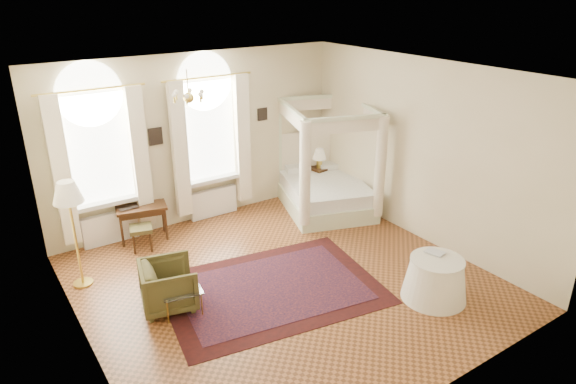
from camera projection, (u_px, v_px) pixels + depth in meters
name	position (u px, v px, depth m)	size (l,w,h in m)	color
ground	(284.00, 282.00, 8.27)	(6.00, 6.00, 0.00)	brown
room_walls	(284.00, 166.00, 7.52)	(6.00, 6.00, 6.00)	beige
window_left	(102.00, 167.00, 8.92)	(1.62, 0.27, 3.29)	white
window_right	(211.00, 147.00, 10.01)	(1.62, 0.27, 3.29)	white
chandelier	(188.00, 96.00, 7.62)	(0.51, 0.45, 0.50)	gold
wall_pictures	(202.00, 127.00, 9.87)	(2.54, 0.03, 0.39)	black
canopy_bed	(326.00, 187.00, 10.72)	(2.23, 2.47, 2.24)	beige
nightstand	(319.00, 181.00, 11.54)	(0.46, 0.41, 0.65)	#391F0F
nightstand_lamp	(319.00, 155.00, 11.27)	(0.30, 0.30, 0.43)	gold
writing_desk	(142.00, 211.00, 9.42)	(0.98, 0.65, 0.67)	#391F0F
laptop	(128.00, 207.00, 9.30)	(0.34, 0.22, 0.03)	black
stool	(141.00, 230.00, 9.14)	(0.48, 0.48, 0.44)	#40391B
armchair	(169.00, 285.00, 7.52)	(0.77, 0.79, 0.72)	#433D1C
coffee_table	(182.00, 293.00, 7.36)	(0.63, 0.49, 0.38)	silver
floor_lamp	(68.00, 198.00, 7.64)	(0.45, 0.45, 1.76)	gold
oriental_rug	(272.00, 289.00, 8.07)	(3.63, 2.87, 0.01)	#3B100E
side_table	(435.00, 279.00, 7.73)	(0.98, 0.98, 0.67)	white
book	(432.00, 255.00, 7.70)	(0.20, 0.27, 0.03)	black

